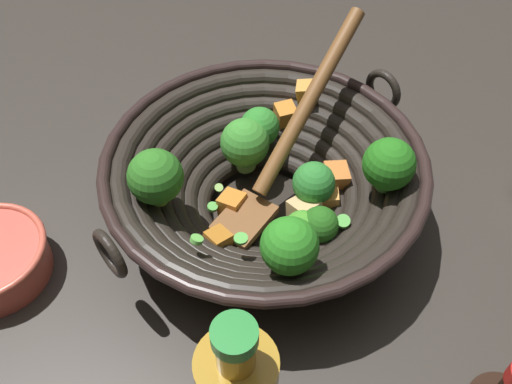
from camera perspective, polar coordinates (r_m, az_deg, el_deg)
ground_plane at (r=0.69m, az=0.79°, el=-2.42°), size 4.00×4.00×0.00m
wok at (r=0.64m, az=0.97°, el=1.33°), size 0.37×0.39×0.19m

